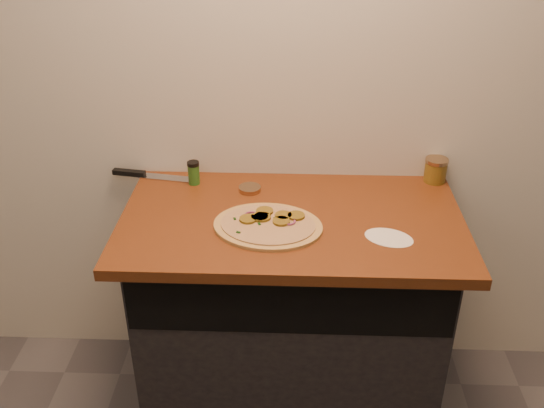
{
  "coord_description": "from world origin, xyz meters",
  "views": [
    {
      "loc": [
        0.0,
        -0.41,
        1.98
      ],
      "look_at": [
        -0.07,
        1.41,
        0.95
      ],
      "focal_mm": 40.0,
      "sensor_mm": 36.0,
      "label": 1
    }
  ],
  "objects_px": {
    "salsa_jar": "(436,170)",
    "chefs_knife": "(148,175)",
    "pizza": "(268,225)",
    "spice_shaker": "(194,173)"
  },
  "relations": [
    {
      "from": "chefs_knife",
      "to": "salsa_jar",
      "type": "relative_size",
      "value": 3.71
    },
    {
      "from": "chefs_knife",
      "to": "spice_shaker",
      "type": "distance_m",
      "value": 0.2
    },
    {
      "from": "spice_shaker",
      "to": "pizza",
      "type": "bearing_deg",
      "value": -45.8
    },
    {
      "from": "salsa_jar",
      "to": "spice_shaker",
      "type": "distance_m",
      "value": 0.93
    },
    {
      "from": "pizza",
      "to": "chefs_knife",
      "type": "height_order",
      "value": "pizza"
    },
    {
      "from": "pizza",
      "to": "salsa_jar",
      "type": "bearing_deg",
      "value": 30.07
    },
    {
      "from": "salsa_jar",
      "to": "chefs_knife",
      "type": "bearing_deg",
      "value": -179.64
    },
    {
      "from": "spice_shaker",
      "to": "salsa_jar",
      "type": "bearing_deg",
      "value": 3.49
    },
    {
      "from": "pizza",
      "to": "salsa_jar",
      "type": "distance_m",
      "value": 0.73
    },
    {
      "from": "pizza",
      "to": "chefs_knife",
      "type": "bearing_deg",
      "value": 143.99
    }
  ]
}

